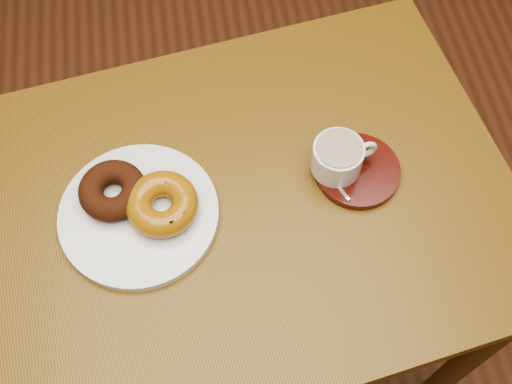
{
  "coord_description": "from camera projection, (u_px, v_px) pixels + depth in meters",
  "views": [
    {
      "loc": [
        0.15,
        -0.15,
        1.73
      ],
      "look_at": [
        0.22,
        0.32,
        0.84
      ],
      "focal_mm": 45.0,
      "sensor_mm": 36.0,
      "label": 1
    }
  ],
  "objects": [
    {
      "name": "saucer",
      "position": [
        357.0,
        171.0,
        1.05
      ],
      "size": [
        0.15,
        0.15,
        0.01
      ],
      "primitive_type": "cylinder",
      "rotation": [
        0.0,
        0.0,
        -0.08
      ],
      "color": "#3C0D08",
      "rests_on": "cafe_table"
    },
    {
      "name": "cafe_table",
      "position": [
        245.0,
        233.0,
        1.14
      ],
      "size": [
        0.96,
        0.78,
        0.82
      ],
      "rotation": [
        0.0,
        0.0,
        0.15
      ],
      "color": "brown",
      "rests_on": "ground"
    },
    {
      "name": "donut_caramel",
      "position": [
        162.0,
        204.0,
        0.99
      ],
      "size": [
        0.15,
        0.15,
        0.04
      ],
      "rotation": [
        0.0,
        0.0,
        0.45
      ],
      "color": "#996510",
      "rests_on": "donut_plate"
    },
    {
      "name": "coffee_cup",
      "position": [
        338.0,
        157.0,
        1.02
      ],
      "size": [
        0.11,
        0.08,
        0.06
      ],
      "rotation": [
        0.0,
        0.0,
        0.13
      ],
      "color": "silver",
      "rests_on": "saucer"
    },
    {
      "name": "donut_plate",
      "position": [
        139.0,
        214.0,
        1.01
      ],
      "size": [
        0.3,
        0.3,
        0.02
      ],
      "primitive_type": "cylinder",
      "rotation": [
        0.0,
        0.0,
        -0.22
      ],
      "color": "silver",
      "rests_on": "cafe_table"
    },
    {
      "name": "donut_cinnamon",
      "position": [
        113.0,
        190.0,
        1.0
      ],
      "size": [
        0.14,
        0.14,
        0.04
      ],
      "primitive_type": "torus",
      "rotation": [
        0.0,
        0.0,
        0.45
      ],
      "color": "#37180B",
      "rests_on": "donut_plate"
    },
    {
      "name": "teaspoon",
      "position": [
        324.0,
        169.0,
        1.04
      ],
      "size": [
        0.04,
        0.08,
        0.01
      ],
      "rotation": [
        0.0,
        0.0,
        0.42
      ],
      "color": "silver",
      "rests_on": "saucer"
    }
  ]
}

